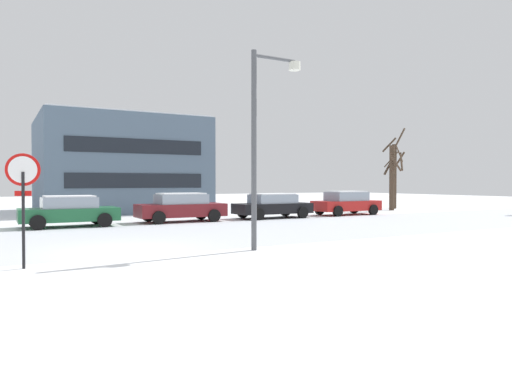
% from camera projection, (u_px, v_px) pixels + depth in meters
% --- Properties ---
extents(ground_plane, '(120.00, 120.00, 0.00)m').
position_uv_depth(ground_plane, '(124.00, 252.00, 13.62)').
color(ground_plane, white).
extents(road_surface, '(80.00, 9.05, 0.00)m').
position_uv_depth(road_surface, '(101.00, 239.00, 16.70)').
color(road_surface, silver).
rests_on(road_surface, ground).
extents(stop_sign, '(0.74, 0.18, 2.69)m').
position_uv_depth(stop_sign, '(23.00, 188.00, 10.87)').
color(stop_sign, black).
rests_on(stop_sign, ground).
extents(street_lamp, '(1.69, 0.36, 5.90)m').
position_uv_depth(street_lamp, '(262.00, 129.00, 13.96)').
color(street_lamp, '#4C4F54').
rests_on(street_lamp, ground).
extents(parked_car_green, '(4.20, 2.13, 1.41)m').
position_uv_depth(parked_car_green, '(69.00, 211.00, 21.15)').
color(parked_car_green, '#1E6038').
rests_on(parked_car_green, ground).
extents(parked_car_maroon, '(4.45, 1.98, 1.47)m').
position_uv_depth(parked_car_maroon, '(181.00, 207.00, 23.85)').
color(parked_car_maroon, maroon).
rests_on(parked_car_maroon, ground).
extents(parked_car_black, '(4.39, 2.02, 1.39)m').
position_uv_depth(parked_car_black, '(273.00, 205.00, 26.32)').
color(parked_car_black, black).
rests_on(parked_car_black, ground).
extents(parked_car_red, '(4.26, 2.00, 1.47)m').
position_uv_depth(parked_car_red, '(346.00, 203.00, 28.97)').
color(parked_car_red, red).
rests_on(parked_car_red, ground).
extents(tree_far_left, '(1.19, 1.40, 6.16)m').
position_uv_depth(tree_far_left, '(395.00, 173.00, 35.95)').
color(tree_far_left, '#423326').
rests_on(tree_far_left, ground).
extents(tree_far_mid, '(1.58, 1.72, 5.28)m').
position_uv_depth(tree_far_mid, '(392.00, 175.00, 33.65)').
color(tree_far_mid, '#423326').
rests_on(tree_far_mid, ground).
extents(building_far_left, '(10.48, 10.19, 6.44)m').
position_uv_depth(building_far_left, '(118.00, 165.00, 33.14)').
color(building_far_left, slate).
rests_on(building_far_left, ground).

